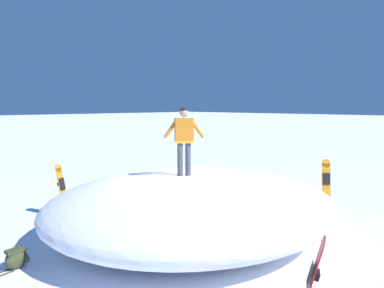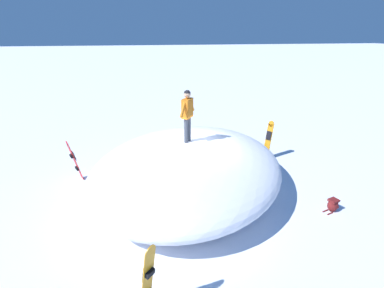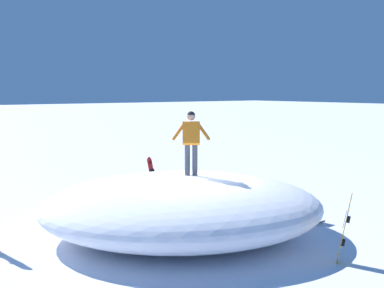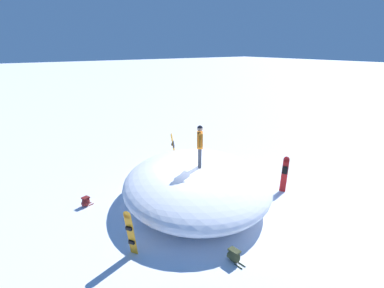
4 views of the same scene
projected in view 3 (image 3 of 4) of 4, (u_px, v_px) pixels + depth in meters
ground at (191, 235)px, 12.36m from camera, size 240.00×240.00×0.00m
snow_mound at (182, 206)px, 12.20m from camera, size 9.46×8.98×1.62m
snowboarder_standing at (191, 137)px, 12.11m from camera, size 0.88×0.66×1.70m
snowboard_secondary_upright at (153, 179)px, 16.08m from camera, size 0.40×0.45×1.56m
snowboard_tertiary_upright at (345, 227)px, 10.24m from camera, size 0.37×0.38×1.63m
backpack_far at (315, 216)px, 13.42m from camera, size 0.66×0.30×0.44m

